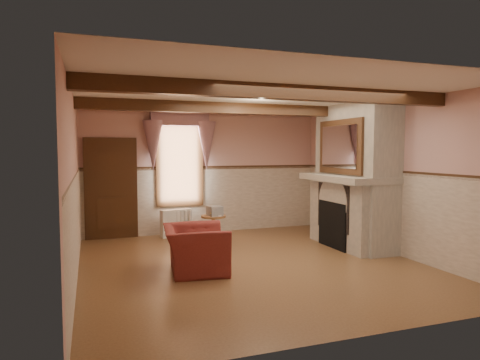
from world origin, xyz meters
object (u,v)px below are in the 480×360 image
object	(u,v)px
side_table	(214,229)
radiator	(176,223)
oil_lamp	(333,167)
armchair	(195,249)
bowl	(341,172)
mantel_clock	(328,168)

from	to	relation	value
side_table	radiator	distance (m)	1.02
oil_lamp	armchair	bearing A→B (deg)	-158.74
side_table	armchair	bearing A→B (deg)	-113.29
oil_lamp	radiator	bearing A→B (deg)	152.43
armchair	radiator	xyz separation A→B (m)	(0.24, 2.82, -0.06)
bowl	oil_lamp	distance (m)	0.34
bowl	oil_lamp	xyz separation A→B (m)	(0.00, 0.33, 0.10)
side_table	bowl	distance (m)	2.86
armchair	bowl	bearing A→B (deg)	-66.88
radiator	oil_lamp	size ratio (longest dim) A/B	2.50
side_table	mantel_clock	size ratio (longest dim) A/B	2.29
armchair	radiator	size ratio (longest dim) A/B	1.57
bowl	oil_lamp	size ratio (longest dim) A/B	1.29
armchair	mantel_clock	bearing A→B (deg)	-58.64
mantel_clock	oil_lamp	xyz separation A→B (m)	(0.00, -0.20, 0.04)
radiator	mantel_clock	size ratio (longest dim) A/B	2.92
mantel_clock	oil_lamp	size ratio (longest dim) A/B	0.86
side_table	oil_lamp	world-z (taller)	oil_lamp
armchair	radiator	world-z (taller)	armchair
bowl	radiator	bearing A→B (deg)	147.74
armchair	side_table	bearing A→B (deg)	-16.25
bowl	mantel_clock	distance (m)	0.53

